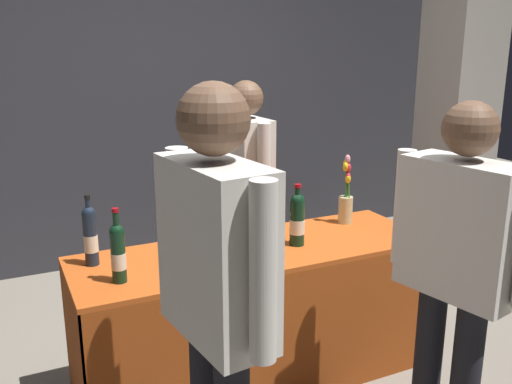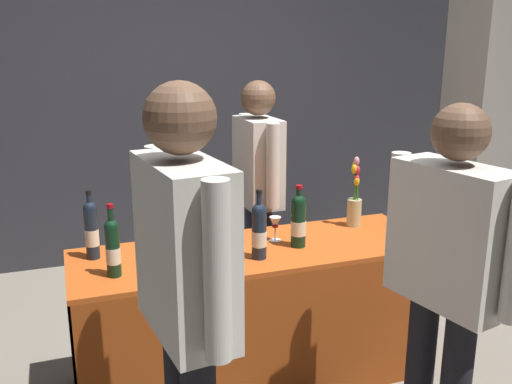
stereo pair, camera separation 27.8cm
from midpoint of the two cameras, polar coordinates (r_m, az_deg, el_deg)
name	(u,v)px [view 2 (the right image)]	position (r m, az deg, el deg)	size (l,w,h in m)	color
ground_plane	(256,376)	(3.22, 2.61, -18.33)	(12.00, 12.00, 0.00)	gray
back_partition	(173,110)	(4.68, -6.78, 8.27)	(7.83, 0.12, 2.45)	#2D2D33
concrete_pillar	(491,50)	(4.29, 24.65, 12.99)	(0.43, 0.43, 3.43)	gray
tasting_table	(256,291)	(2.97, 2.73, -10.08)	(1.87, 0.62, 0.75)	#B74C19
featured_wine_bottle	(259,230)	(2.70, 3.27, -3.96)	(0.07, 0.07, 0.35)	#192333
display_bottle_0	(298,220)	(2.88, 7.12, -2.88)	(0.08, 0.08, 0.33)	black
display_bottle_1	(209,225)	(2.82, -2.02, -3.44)	(0.07, 0.07, 0.32)	#38230F
display_bottle_2	(186,235)	(2.71, -4.21, -4.42)	(0.07, 0.07, 0.29)	#192333
display_bottle_3	(186,245)	(2.53, -4.04, -5.47)	(0.07, 0.07, 0.33)	black
display_bottle_4	(113,247)	(2.55, -11.40, -5.55)	(0.07, 0.07, 0.34)	black
display_bottle_5	(91,229)	(2.78, -13.72, -3.78)	(0.07, 0.07, 0.34)	#192333
wine_glass_near_vendor	(275,224)	(2.96, 4.67, -3.28)	(0.06, 0.06, 0.13)	silver
flower_vase	(355,203)	(3.25, 12.45, -1.11)	(0.08, 0.08, 0.40)	tan
vendor_presenter	(258,182)	(3.51, 2.49, 0.95)	(0.22, 0.55, 1.55)	#2D3347
taster_foreground_right	(448,264)	(2.35, 22.26, -6.87)	(0.30, 0.63, 1.56)	black
taster_foreground_left	(186,282)	(1.86, -2.90, -9.29)	(0.26, 0.63, 1.66)	black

